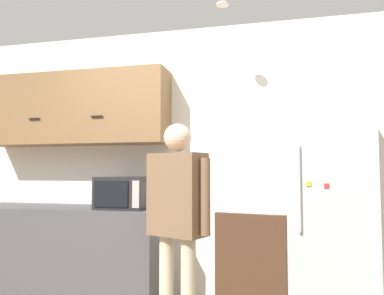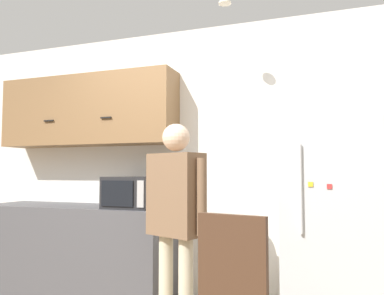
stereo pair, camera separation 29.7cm
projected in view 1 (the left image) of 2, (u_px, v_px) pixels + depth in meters
The scene contains 7 objects.
back_wall at pixel (192, 160), 3.80m from camera, with size 6.00×0.06×2.70m.
counter at pixel (65, 252), 3.68m from camera, with size 1.99×0.63×0.88m.
upper_cabinets at pixel (75, 109), 3.91m from camera, with size 1.99×0.38×0.74m.
microwave at pixel (125, 193), 3.51m from camera, with size 0.46×0.42×0.30m.
person at pixel (177, 206), 2.82m from camera, with size 0.54×0.36×1.60m.
refrigerator at pixel (323, 205), 3.14m from camera, with size 0.74×0.67×1.90m.
ceiling_light at pixel (223, 4), 3.24m from camera, with size 0.11×0.11×0.01m.
Camera 1 is at (0.89, -1.94, 1.23)m, focal length 35.00 mm.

